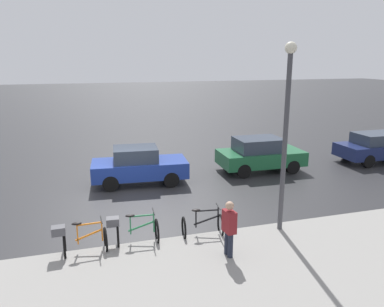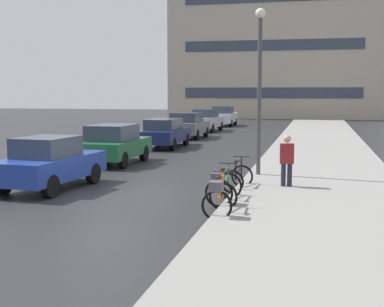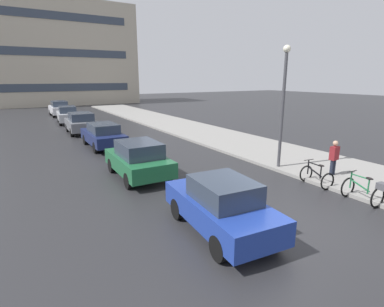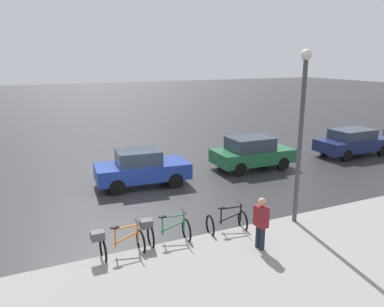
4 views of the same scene
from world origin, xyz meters
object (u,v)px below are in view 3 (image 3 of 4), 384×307
(streetlamp, at_px, (283,98))
(car_blue, at_px, (221,206))
(bicycle_third, at_px, (316,176))
(car_green, at_px, (139,159))
(pedestrian, at_px, (334,157))
(car_silver, at_px, (68,115))
(bicycle_second, at_px, (367,190))
(car_grey, at_px, (81,123))
(car_white, at_px, (59,108))
(car_navy, at_px, (103,135))

(streetlamp, bearing_deg, car_blue, -150.04)
(bicycle_third, height_order, car_green, car_green)
(car_blue, height_order, pedestrian, pedestrian)
(car_silver, bearing_deg, bicycle_second, -77.38)
(car_blue, bearing_deg, bicycle_third, 10.63)
(car_blue, xyz_separation_m, car_grey, (-0.15, 17.92, 0.04))
(bicycle_second, height_order, car_grey, car_grey)
(bicycle_second, height_order, car_green, car_green)
(car_silver, bearing_deg, pedestrian, -72.67)
(car_blue, bearing_deg, car_white, 90.06)
(bicycle_third, bearing_deg, car_white, 100.63)
(car_blue, height_order, car_navy, car_blue)
(car_white, height_order, streetlamp, streetlamp)
(car_green, distance_m, car_silver, 18.21)
(car_grey, bearing_deg, bicycle_third, -71.62)
(car_grey, bearing_deg, car_green, -90.29)
(pedestrian, bearing_deg, car_white, 103.36)
(car_white, bearing_deg, bicycle_second, -80.19)
(car_blue, xyz_separation_m, car_green, (-0.22, 5.67, 0.02))
(bicycle_third, distance_m, car_navy, 12.45)
(car_white, bearing_deg, car_blue, -89.94)
(bicycle_second, relative_size, car_blue, 0.36)
(car_blue, distance_m, car_white, 30.29)
(car_silver, bearing_deg, car_blue, -89.54)
(car_green, xyz_separation_m, car_white, (0.18, 24.62, 0.05))
(bicycle_third, distance_m, car_blue, 5.57)
(car_green, distance_m, streetlamp, 6.94)
(bicycle_third, relative_size, streetlamp, 0.22)
(car_white, height_order, pedestrian, car_white)
(bicycle_second, bearing_deg, car_silver, 102.62)
(car_blue, relative_size, car_white, 0.97)
(bicycle_third, xyz_separation_m, car_navy, (-5.45, 11.19, 0.38))
(bicycle_third, bearing_deg, pedestrian, 10.35)
(pedestrian, bearing_deg, car_navy, 122.07)
(car_silver, bearing_deg, car_green, -90.07)
(car_green, bearing_deg, pedestrian, -31.82)
(car_silver, xyz_separation_m, pedestrian, (7.05, -22.60, 0.10))
(bicycle_third, height_order, pedestrian, pedestrian)
(pedestrian, height_order, streetlamp, streetlamp)
(bicycle_third, relative_size, car_silver, 0.29)
(car_grey, relative_size, streetlamp, 0.72)
(car_blue, height_order, car_silver, car_silver)
(car_blue, relative_size, car_grey, 1.01)
(car_blue, distance_m, car_grey, 17.92)
(bicycle_third, distance_m, streetlamp, 3.77)
(car_navy, xyz_separation_m, streetlamp, (5.81, -8.86, 2.56))
(streetlamp, bearing_deg, car_green, 158.98)
(bicycle_second, relative_size, car_grey, 0.36)
(car_navy, distance_m, car_grey, 5.71)
(streetlamp, bearing_deg, car_silver, 106.32)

